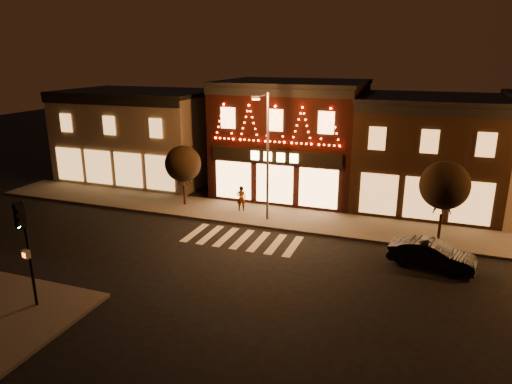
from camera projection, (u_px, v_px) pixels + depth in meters
The scene contains 11 objects.
ground at pixel (212, 269), 22.69m from camera, with size 120.00×120.00×0.00m, color black.
sidewalk_far at pixel (295, 219), 29.22m from camera, with size 44.00×4.00×0.15m, color #47423D.
building_left at pixel (141, 135), 38.50m from camera, with size 12.20×8.28×7.30m.
building_pulp at pixel (292, 138), 34.09m from camera, with size 10.20×8.34×8.30m.
building_right_a at pixel (428, 152), 31.11m from camera, with size 9.20×8.28×7.50m.
traffic_signal_near at pixel (24, 234), 18.11m from camera, with size 0.37×0.48×4.53m.
streetlamp_mid at pixel (266, 148), 27.62m from camera, with size 0.52×1.79×7.81m.
tree_left at pixel (183, 164), 31.17m from camera, with size 2.44×2.44×4.09m.
tree_right at pixel (445, 185), 25.09m from camera, with size 2.67×2.67×4.46m.
dark_sedan at pixel (432, 255), 22.68m from camera, with size 1.43×4.09×1.35m, color black.
pedestrian at pixel (241, 198), 30.45m from camera, with size 0.61×0.40×1.68m, color gray.
Camera 1 is at (9.08, -18.69, 10.11)m, focal length 32.46 mm.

